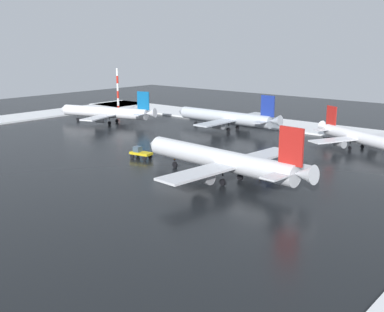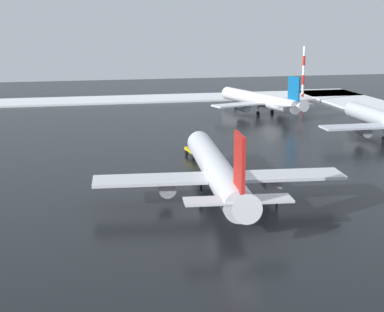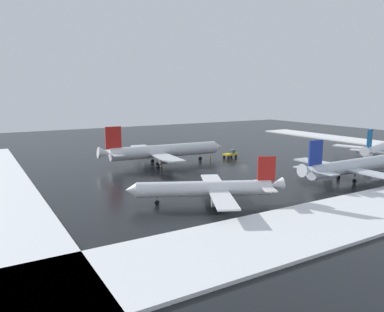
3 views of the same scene
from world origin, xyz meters
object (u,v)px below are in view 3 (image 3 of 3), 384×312
(airplane_foreground_jet, at_px, (162,151))
(airplane_parked_starboard, at_px, (381,148))
(airplane_distant_tail, at_px, (208,189))
(ground_crew_near_tug, at_px, (162,166))
(airplane_far_rear, at_px, (353,166))
(pushback_tug, at_px, (231,154))
(ground_crew_by_nose_gear, at_px, (210,158))

(airplane_foreground_jet, xyz_separation_m, airplane_parked_starboard, (62.39, -26.38, -0.45))
(airplane_distant_tail, xyz_separation_m, ground_crew_near_tug, (6.24, 32.10, -1.93))
(ground_crew_near_tug, bearing_deg, airplane_far_rear, 21.64)
(airplane_far_rear, relative_size, ground_crew_near_tug, 20.38)
(airplane_foreground_jet, distance_m, airplane_distant_tail, 40.23)
(pushback_tug, bearing_deg, airplane_parked_starboard, -40.30)
(airplane_foreground_jet, distance_m, ground_crew_near_tug, 8.27)
(airplane_distant_tail, distance_m, pushback_tug, 49.40)
(pushback_tug, xyz_separation_m, ground_crew_near_tug, (-26.39, -4.96, -0.31))
(airplane_distant_tail, relative_size, ground_crew_near_tug, 16.11)
(airplane_far_rear, relative_size, pushback_tug, 7.14)
(airplane_distant_tail, bearing_deg, ground_crew_near_tug, -75.00)
(airplane_distant_tail, distance_m, ground_crew_by_nose_gear, 43.16)
(ground_crew_near_tug, bearing_deg, airplane_foreground_jet, 129.93)
(airplane_far_rear, relative_size, ground_crew_by_nose_gear, 20.38)
(ground_crew_by_nose_gear, bearing_deg, airplane_far_rear, 141.98)
(airplane_far_rear, distance_m, airplane_distant_tail, 38.86)
(airplane_parked_starboard, height_order, ground_crew_by_nose_gear, airplane_parked_starboard)
(airplane_far_rear, distance_m, ground_crew_by_nose_gear, 40.45)
(airplane_foreground_jet, relative_size, ground_crew_near_tug, 22.25)
(pushback_tug, height_order, ground_crew_by_nose_gear, pushback_tug)
(airplane_far_rear, bearing_deg, airplane_foreground_jet, 125.04)
(airplane_foreground_jet, bearing_deg, airplane_distant_tail, -99.60)
(pushback_tug, bearing_deg, ground_crew_near_tug, -178.01)
(airplane_far_rear, xyz_separation_m, airplane_distant_tail, (-38.81, 1.93, -0.53))
(airplane_foreground_jet, height_order, airplane_parked_starboard, airplane_foreground_jet)
(airplane_far_rear, height_order, airplane_parked_starboard, airplane_far_rear)
(airplane_parked_starboard, distance_m, pushback_tug, 46.63)
(pushback_tug, bearing_deg, airplane_distant_tail, -140.02)
(ground_crew_by_nose_gear, bearing_deg, ground_crew_near_tug, 42.10)
(airplane_foreground_jet, relative_size, airplane_distant_tail, 1.38)
(airplane_foreground_jet, height_order, pushback_tug, airplane_foreground_jet)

